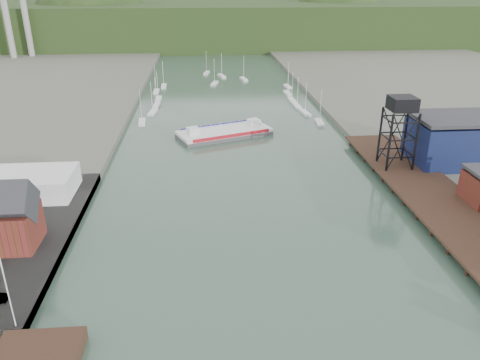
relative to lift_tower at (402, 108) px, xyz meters
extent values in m
cube|color=black|center=(2.00, -13.00, -13.75)|extent=(14.00, 70.00, 0.50)
cylinder|color=black|center=(-4.00, -13.00, -14.85)|extent=(0.60, 0.60, 2.20)
cylinder|color=black|center=(8.00, -13.00, -14.85)|extent=(0.60, 0.60, 2.20)
cube|color=silver|center=(-79.00, -8.00, -11.80)|extent=(18.00, 12.00, 4.50)
cylinder|color=silver|center=(-68.00, -48.00, -8.05)|extent=(0.16, 0.16, 12.00)
cylinder|color=black|center=(-3.00, -3.00, -7.00)|extent=(0.50, 0.50, 13.00)
cylinder|color=black|center=(3.00, -3.00, -7.00)|extent=(0.50, 0.50, 13.00)
cylinder|color=black|center=(-3.00, 3.00, -7.00)|extent=(0.50, 0.50, 13.00)
cylinder|color=black|center=(3.00, 3.00, -7.00)|extent=(0.50, 0.50, 13.00)
cube|color=black|center=(0.00, 0.00, 1.00)|extent=(5.50, 5.50, 3.00)
cube|color=#0D163A|center=(15.00, 2.00, -9.05)|extent=(20.00, 14.00, 10.00)
cube|color=#2D2D33|center=(15.00, 2.00, -3.15)|extent=(20.50, 14.50, 0.80)
cube|color=silver|center=(-62.54, 45.89, -15.30)|extent=(2.67, 7.65, 0.90)
cube|color=silver|center=(-60.28, 57.30, -15.30)|extent=(2.81, 7.67, 0.90)
cube|color=silver|center=(-59.71, 66.17, -15.30)|extent=(2.35, 7.59, 0.90)
cube|color=silver|center=(-59.81, 76.09, -15.30)|extent=(2.01, 7.50, 0.90)
cube|color=silver|center=(-61.64, 88.33, -15.30)|extent=(2.00, 7.50, 0.90)
cube|color=silver|center=(-59.32, 98.17, -15.30)|extent=(2.16, 7.54, 0.90)
cube|color=silver|center=(-7.44, 41.03, -15.30)|extent=(2.53, 7.62, 0.90)
cube|color=silver|center=(-9.54, 52.51, -15.30)|extent=(2.76, 7.67, 0.90)
cube|color=silver|center=(-10.54, 61.29, -15.30)|extent=(2.22, 7.56, 0.90)
cube|color=silver|center=(-10.73, 70.28, -15.30)|extent=(2.18, 7.54, 0.90)
cube|color=silver|center=(-10.33, 81.38, -15.30)|extent=(2.46, 7.61, 0.90)
cube|color=silver|center=(-8.22, 92.99, -15.30)|extent=(2.48, 7.61, 0.90)
cube|color=silver|center=(-38.16, 102.00, -15.30)|extent=(3.78, 7.76, 0.90)
cube|color=silver|center=(-24.96, 110.00, -15.30)|extent=(3.31, 7.74, 0.90)
cube|color=silver|center=(-34.34, 118.00, -15.30)|extent=(3.76, 7.76, 0.90)
cube|color=silver|center=(-41.11, 126.00, -15.30)|extent=(3.40, 7.74, 0.90)
cylinder|color=gray|center=(-145.00, 172.00, 14.35)|extent=(3.20, 3.20, 60.00)
cylinder|color=gray|center=(-137.00, 177.00, 14.35)|extent=(3.20, 3.20, 60.00)
cube|color=black|center=(-35.00, 242.00, -3.65)|extent=(500.00, 120.00, 28.00)
sphere|color=black|center=(-115.00, 242.00, -7.65)|extent=(80.00, 80.00, 80.00)
sphere|color=black|center=(55.00, 252.00, -9.65)|extent=(70.00, 70.00, 70.00)
cube|color=#48484A|center=(-37.58, 31.16, -15.12)|extent=(28.33, 19.39, 1.05)
cube|color=silver|center=(-37.58, 31.16, -14.17)|extent=(28.33, 19.39, 0.84)
cube|color=#B21420|center=(-35.64, 26.21, -13.96)|extent=(21.61, 8.58, 0.95)
cube|color=navy|center=(-39.51, 36.11, -13.96)|extent=(21.61, 8.58, 0.95)
cube|color=silver|center=(-46.39, 27.71, -12.91)|extent=(4.09, 4.09, 2.10)
cube|color=silver|center=(-28.76, 34.61, -12.91)|extent=(4.09, 4.09, 2.10)
camera|label=1|loc=(-43.57, -96.90, 26.41)|focal=35.00mm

